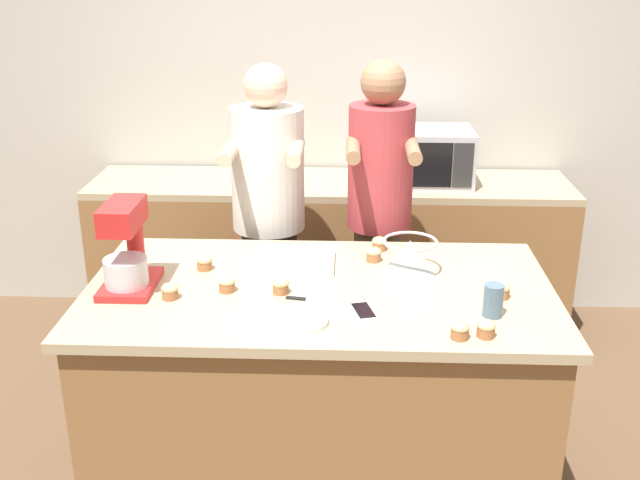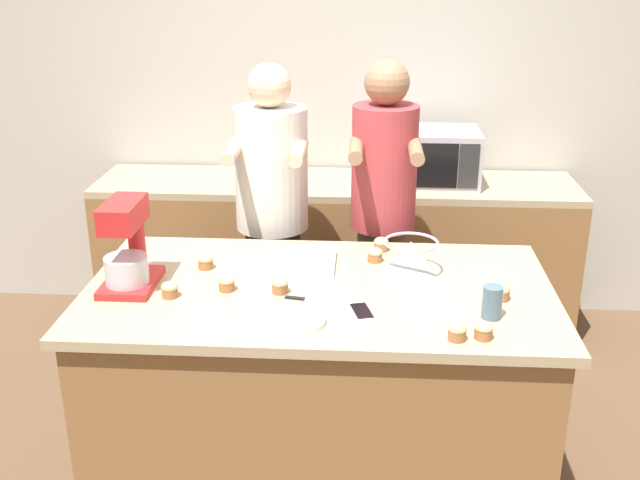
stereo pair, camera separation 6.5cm
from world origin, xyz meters
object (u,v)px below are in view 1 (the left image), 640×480
(cupcake_7, at_px, (486,328))
(knife, at_px, (310,300))
(cupcake_5, at_px, (374,254))
(cupcake_6, at_px, (460,330))
(cupcake_8, at_px, (281,286))
(cupcake_0, at_px, (227,284))
(drinking_glass, at_px, (493,300))
(baking_tray, at_px, (296,260))
(mixing_bowl, at_px, (410,255))
(microwave_oven, at_px, (424,156))
(person_right, at_px, (379,226))
(cupcake_3, at_px, (379,244))
(cupcake_2, at_px, (502,290))
(cell_phone, at_px, (363,311))
(cupcake_4, at_px, (204,262))
(stand_mixer, at_px, (127,251))
(person_left, at_px, (269,230))
(cupcake_1, at_px, (170,291))

(cupcake_7, bearing_deg, knife, 157.15)
(cupcake_5, relative_size, cupcake_6, 1.00)
(cupcake_8, bearing_deg, cupcake_0, 177.84)
(drinking_glass, bearing_deg, baking_tray, 148.83)
(mixing_bowl, distance_m, cupcake_6, 0.58)
(microwave_oven, distance_m, cupcake_5, 1.26)
(person_right, relative_size, cupcake_3, 26.36)
(baking_tray, height_order, cupcake_5, cupcake_5)
(knife, bearing_deg, cupcake_3, 62.16)
(person_right, bearing_deg, cupcake_2, -62.13)
(cell_phone, height_order, cupcake_4, cupcake_4)
(cupcake_3, height_order, cupcake_5, same)
(baking_tray, bearing_deg, knife, -77.69)
(drinking_glass, height_order, cupcake_5, drinking_glass)
(stand_mixer, distance_m, cupcake_0, 0.41)
(person_right, relative_size, mixing_bowl, 7.59)
(person_right, xyz_separation_m, cell_phone, (-0.09, -0.99, 0.02))
(person_left, bearing_deg, cupcake_7, -52.86)
(mixing_bowl, height_order, cupcake_5, mixing_bowl)
(person_left, xyz_separation_m, cell_phone, (0.45, -0.99, 0.05))
(knife, relative_size, cupcake_7, 3.34)
(cupcake_4, distance_m, cupcake_6, 1.14)
(person_right, distance_m, cupcake_7, 1.20)
(knife, distance_m, cupcake_7, 0.68)
(drinking_glass, distance_m, knife, 0.68)
(person_right, height_order, baking_tray, person_right)
(drinking_glass, xyz_separation_m, cupcake_5, (-0.42, 0.51, -0.03))
(drinking_glass, relative_size, cupcake_0, 1.89)
(microwave_oven, height_order, cupcake_8, microwave_oven)
(microwave_oven, bearing_deg, person_left, -138.68)
(stand_mixer, relative_size, cupcake_0, 5.45)
(drinking_glass, height_order, cupcake_0, drinking_glass)
(cupcake_8, bearing_deg, microwave_oven, 66.07)
(baking_tray, bearing_deg, cupcake_4, -169.58)
(cupcake_4, bearing_deg, cupcake_5, 9.71)
(person_right, distance_m, baking_tray, 0.65)
(mixing_bowl, xyz_separation_m, cupcake_4, (-0.86, -0.00, -0.04))
(person_left, bearing_deg, mixing_bowl, -43.02)
(cupcake_5, bearing_deg, person_right, 85.31)
(cupcake_4, height_order, cupcake_7, same)
(microwave_oven, relative_size, cupcake_1, 8.27)
(cupcake_0, bearing_deg, stand_mixer, 177.83)
(drinking_glass, xyz_separation_m, cupcake_3, (-0.39, 0.63, -0.03))
(person_left, relative_size, cupcake_4, 26.05)
(mixing_bowl, relative_size, baking_tray, 0.70)
(mixing_bowl, bearing_deg, cupcake_1, -162.81)
(person_left, height_order, cupcake_1, person_left)
(cell_phone, bearing_deg, baking_tray, 121.94)
(person_right, height_order, cupcake_5, person_right)
(cupcake_1, bearing_deg, cupcake_0, 19.55)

